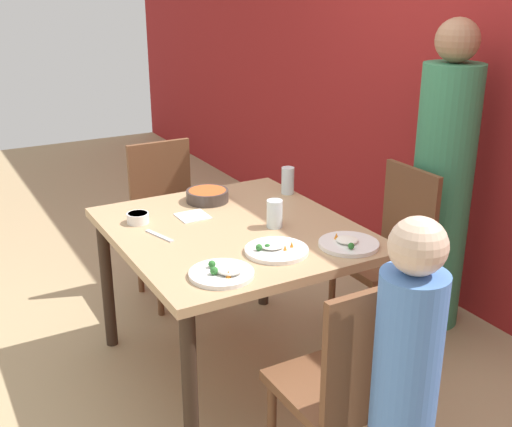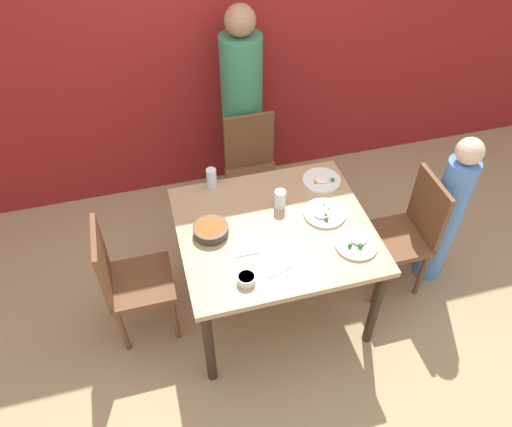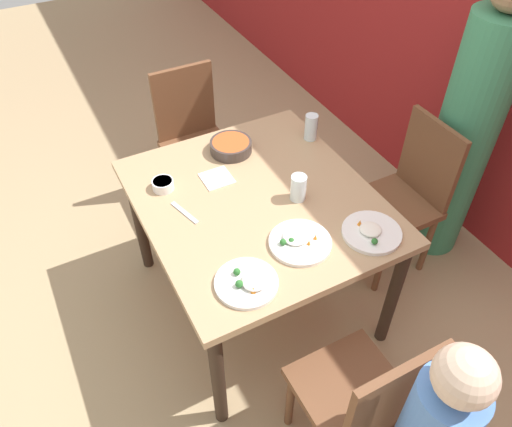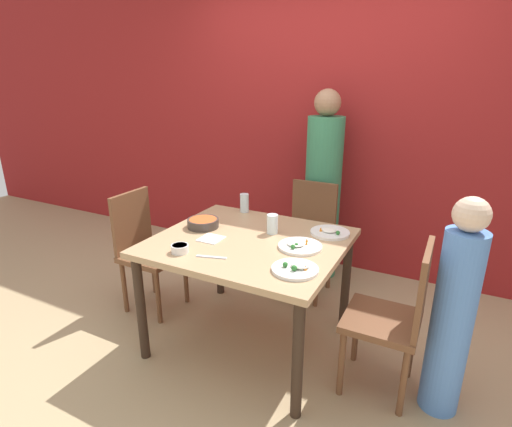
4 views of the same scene
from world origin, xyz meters
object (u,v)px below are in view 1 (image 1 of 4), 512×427
glass_water_tall (288,181)px  chair_child_spot (348,384)px  chair_adult_spot (390,249)px  bowl_curry (207,195)px  person_adult (442,190)px  person_child (403,407)px  plate_rice_adult (276,249)px

glass_water_tall → chair_child_spot: bearing=-22.5°
chair_adult_spot → bowl_curry: bearing=-120.4°
chair_child_spot → person_adult: 1.50m
person_adult → person_child: bearing=-47.8°
person_adult → bowl_curry: bearing=-112.7°
plate_rice_adult → person_child: bearing=-4.0°
chair_child_spot → plate_rice_adult: 0.66m
chair_child_spot → person_adult: person_adult is taller
person_adult → chair_child_spot: bearing=-55.6°
person_child → bowl_curry: (-1.58, 0.09, 0.20)m
chair_adult_spot → person_child: person_child is taller
plate_rice_adult → glass_water_tall: 0.77m
bowl_curry → glass_water_tall: (0.09, 0.42, 0.04)m
person_adult → glass_water_tall: 0.81m
chair_adult_spot → person_adult: bearing=90.0°
chair_child_spot → bowl_curry: size_ratio=4.30×
plate_rice_adult → chair_child_spot: bearing=-5.8°
person_child → bowl_curry: size_ratio=5.66×
chair_child_spot → bowl_curry: chair_child_spot is taller
person_child → bowl_curry: bearing=176.9°
plate_rice_adult → person_adult: bearing=101.6°
person_child → person_adult: bearing=132.2°
person_child → bowl_curry: person_child is taller
chair_adult_spot → plate_rice_adult: size_ratio=3.47×
chair_adult_spot → glass_water_tall: chair_adult_spot is taller
chair_adult_spot → bowl_curry: 0.98m
glass_water_tall → chair_adult_spot: bearing=45.6°
chair_adult_spot → person_child: (1.10, -0.89, 0.08)m
chair_child_spot → person_adult: bearing=-145.6°
chair_child_spot → bowl_curry: bearing=-93.7°
bowl_curry → person_adult: bearing=67.3°
person_child → plate_rice_adult: size_ratio=4.56×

